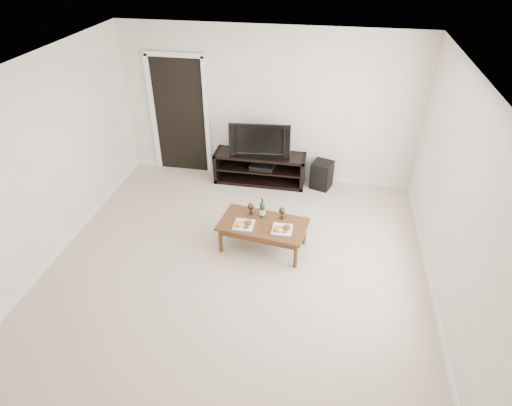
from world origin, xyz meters
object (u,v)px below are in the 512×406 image
(coffee_table, at_px, (263,235))
(media_console, at_px, (260,168))
(subwoofer, at_px, (322,175))
(television, at_px, (260,138))

(coffee_table, bearing_deg, media_console, 101.46)
(subwoofer, bearing_deg, television, -161.05)
(media_console, xyz_separation_m, coffee_table, (0.36, -1.80, -0.07))
(television, xyz_separation_m, coffee_table, (0.36, -1.80, -0.63))
(television, xyz_separation_m, subwoofer, (1.08, 0.03, -0.60))
(subwoofer, bearing_deg, media_console, -161.05)
(television, height_order, subwoofer, television)
(television, relative_size, coffee_table, 0.86)
(media_console, bearing_deg, subwoofer, 1.37)
(subwoofer, relative_size, coffee_table, 0.40)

